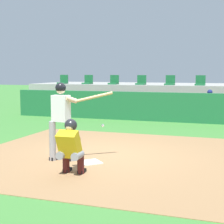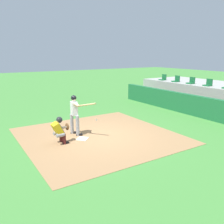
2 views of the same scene
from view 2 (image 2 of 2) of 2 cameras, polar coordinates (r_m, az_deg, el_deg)
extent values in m
plane|color=#428438|center=(10.76, -3.17, -5.66)|extent=(80.00, 80.00, 0.00)
cube|color=#9E754C|center=(10.76, -3.17, -5.63)|extent=(6.40, 6.40, 0.01)
cube|color=white|center=(10.41, -7.03, -6.28)|extent=(0.62, 0.62, 0.02)
cylinder|color=#99999E|center=(11.03, -9.48, -2.83)|extent=(0.15, 0.15, 0.92)
cylinder|color=#99999E|center=(10.71, -8.15, -3.28)|extent=(0.15, 0.15, 0.92)
cube|color=white|center=(10.68, -8.97, 0.86)|extent=(0.41, 0.29, 0.60)
sphere|color=beige|center=(10.59, -9.06, 3.13)|extent=(0.21, 0.21, 0.21)
sphere|color=black|center=(10.59, -9.06, 3.31)|extent=(0.24, 0.24, 0.24)
cylinder|color=beige|center=(10.58, -8.51, 1.92)|extent=(0.57, 0.12, 0.18)
cylinder|color=beige|center=(10.38, -8.47, 1.70)|extent=(0.26, 0.23, 0.17)
cylinder|color=tan|center=(10.11, -5.96, 1.72)|extent=(0.74, 0.52, 0.24)
cube|color=black|center=(11.16, -9.09, -4.86)|extent=(0.21, 0.29, 0.09)
cube|color=black|center=(10.84, -7.75, -5.36)|extent=(0.21, 0.29, 0.09)
cylinder|color=gray|center=(10.06, -12.80, -4.85)|extent=(0.17, 0.32, 0.16)
cylinder|color=#4C1919|center=(10.18, -11.95, -5.84)|extent=(0.14, 0.14, 0.42)
cube|color=black|center=(10.26, -11.59, -6.68)|extent=(0.12, 0.24, 0.08)
cylinder|color=gray|center=(9.78, -12.11, -5.37)|extent=(0.17, 0.32, 0.16)
cylinder|color=#4C1919|center=(9.90, -11.24, -6.37)|extent=(0.14, 0.14, 0.42)
cube|color=black|center=(9.98, -10.88, -7.23)|extent=(0.12, 0.24, 0.08)
cube|color=gold|center=(9.84, -12.80, -3.93)|extent=(0.41, 0.45, 0.57)
cube|color=#2D2D33|center=(9.88, -12.15, -3.83)|extent=(0.39, 0.26, 0.45)
sphere|color=beige|center=(9.77, -12.47, -1.95)|extent=(0.21, 0.21, 0.21)
sphere|color=#232328|center=(9.77, -12.37, -1.82)|extent=(0.25, 0.25, 0.25)
cylinder|color=beige|center=(9.95, -11.68, -3.67)|extent=(0.11, 0.45, 0.10)
ellipsoid|color=brown|center=(10.07, -10.58, -3.42)|extent=(0.28, 0.13, 0.30)
sphere|color=white|center=(10.42, -3.74, -1.89)|extent=(0.07, 0.07, 0.07)
cube|color=#1E6638|center=(14.77, 19.38, 1.35)|extent=(13.00, 0.30, 1.20)
cube|color=olive|center=(15.63, 21.56, 0.41)|extent=(11.80, 0.44, 0.45)
cube|color=#196033|center=(20.53, 11.82, 7.49)|extent=(0.46, 0.46, 0.08)
cube|color=#196033|center=(20.65, 12.26, 8.18)|extent=(0.46, 0.06, 0.40)
cube|color=#196033|center=(19.53, 14.78, 7.03)|extent=(0.46, 0.46, 0.08)
cube|color=#196033|center=(19.65, 15.23, 7.74)|extent=(0.46, 0.06, 0.40)
cube|color=#196033|center=(18.58, 18.04, 6.49)|extent=(0.46, 0.46, 0.08)
cube|color=#196033|center=(18.71, 18.49, 7.24)|extent=(0.46, 0.06, 0.40)
cube|color=#196033|center=(17.70, 21.63, 5.87)|extent=(0.46, 0.46, 0.08)
cube|color=#196033|center=(17.84, 22.08, 6.66)|extent=(0.46, 0.06, 0.40)
camera|label=1|loc=(6.82, -58.74, -5.94)|focal=57.47mm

